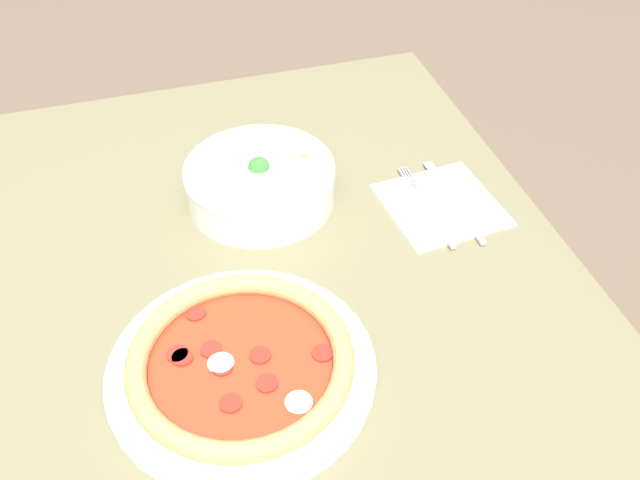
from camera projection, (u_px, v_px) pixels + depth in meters
name	position (u px, v px, depth m)	size (l,w,h in m)	color
dining_table	(204.00, 316.00, 1.07)	(1.03, 0.93, 0.75)	#706B4C
pizza	(241.00, 364.00, 0.84)	(0.32, 0.32, 0.04)	white
bowl	(260.00, 181.00, 1.06)	(0.23, 0.23, 0.08)	white
napkin	(441.00, 205.00, 1.07)	(0.18, 0.18, 0.00)	white
fork	(427.00, 207.00, 1.07)	(0.02, 0.19, 0.00)	silver
knife	(456.00, 204.00, 1.07)	(0.02, 0.20, 0.01)	silver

